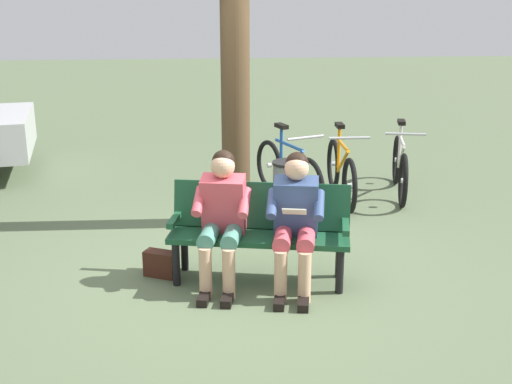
# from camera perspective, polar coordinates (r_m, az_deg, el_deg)

# --- Properties ---
(ground_plane) EXTENTS (40.00, 40.00, 0.00)m
(ground_plane) POSITION_cam_1_polar(r_m,az_deg,el_deg) (6.15, -2.03, -7.07)
(ground_plane) COLOR #566647
(bench) EXTENTS (1.66, 0.79, 0.87)m
(bench) POSITION_cam_1_polar(r_m,az_deg,el_deg) (5.88, 0.35, -2.89)
(bench) COLOR #194C2D
(bench) RESTS_ON ground
(person_reading) EXTENTS (0.54, 0.81, 1.20)m
(person_reading) POSITION_cam_1_polar(r_m,az_deg,el_deg) (5.65, 3.44, -2.08)
(person_reading) COLOR #334772
(person_reading) RESTS_ON ground
(person_companion) EXTENTS (0.54, 0.81, 1.20)m
(person_companion) POSITION_cam_1_polar(r_m,az_deg,el_deg) (5.72, -2.98, -1.84)
(person_companion) COLOR #D84C59
(person_companion) RESTS_ON ground
(handbag) EXTENTS (0.33, 0.25, 0.24)m
(handbag) POSITION_cam_1_polar(r_m,az_deg,el_deg) (6.11, -8.28, -6.21)
(handbag) COLOR #3F1E14
(handbag) RESTS_ON ground
(tree_trunk) EXTENTS (0.31, 0.31, 3.63)m
(tree_trunk) POSITION_cam_1_polar(r_m,az_deg,el_deg) (7.06, -1.83, 11.41)
(tree_trunk) COLOR #4C3823
(tree_trunk) RESTS_ON ground
(litter_bin) EXTENTS (0.36, 0.36, 0.74)m
(litter_bin) POSITION_cam_1_polar(r_m,az_deg,el_deg) (7.24, 2.81, -0.16)
(litter_bin) COLOR slate
(litter_bin) RESTS_ON ground
(bicycle_black) EXTENTS (0.54, 1.65, 0.94)m
(bicycle_black) POSITION_cam_1_polar(r_m,az_deg,el_deg) (8.56, 12.40, 2.11)
(bicycle_black) COLOR black
(bicycle_black) RESTS_ON ground
(bicycle_blue) EXTENTS (0.48, 1.68, 0.94)m
(bicycle_blue) POSITION_cam_1_polar(r_m,az_deg,el_deg) (8.22, 7.40, 1.75)
(bicycle_blue) COLOR black
(bicycle_blue) RESTS_ON ground
(bicycle_red) EXTENTS (0.71, 1.59, 0.94)m
(bicycle_red) POSITION_cam_1_polar(r_m,az_deg,el_deg) (8.14, 2.80, 1.72)
(bicycle_red) COLOR black
(bicycle_red) RESTS_ON ground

